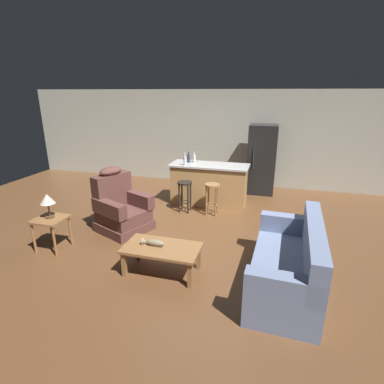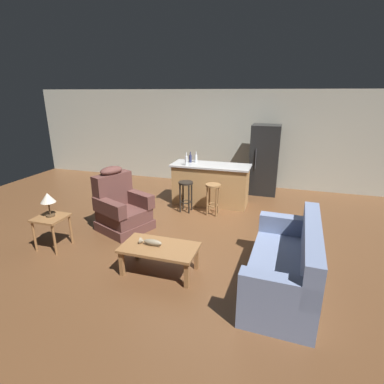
% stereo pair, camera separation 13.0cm
% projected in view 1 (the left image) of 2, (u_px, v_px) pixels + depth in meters
% --- Properties ---
extents(ground_plane, '(12.00, 12.00, 0.00)m').
position_uv_depth(ground_plane, '(194.00, 226.00, 5.92)').
color(ground_plane, brown).
extents(back_wall, '(12.00, 0.05, 2.60)m').
position_uv_depth(back_wall, '(223.00, 138.00, 8.36)').
color(back_wall, '#B2B2A3').
rests_on(back_wall, ground_plane).
extents(coffee_table, '(1.10, 0.60, 0.42)m').
position_uv_depth(coffee_table, '(162.00, 250.00, 4.30)').
color(coffee_table, olive).
rests_on(coffee_table, ground_plane).
extents(fish_figurine, '(0.34, 0.10, 0.10)m').
position_uv_depth(fish_figurine, '(153.00, 243.00, 4.31)').
color(fish_figurine, '#4C3823').
rests_on(fish_figurine, coffee_table).
extents(couch, '(0.92, 1.94, 0.94)m').
position_uv_depth(couch, '(290.00, 265.00, 3.99)').
color(couch, '#707FA3').
rests_on(couch, ground_plane).
extents(recliner_near_lamp, '(1.10, 1.10, 1.20)m').
position_uv_depth(recliner_near_lamp, '(121.00, 208.00, 5.69)').
color(recliner_near_lamp, brown).
rests_on(recliner_near_lamp, ground_plane).
extents(end_table, '(0.48, 0.48, 0.56)m').
position_uv_depth(end_table, '(51.00, 224.00, 4.94)').
color(end_table, olive).
rests_on(end_table, ground_plane).
extents(table_lamp, '(0.24, 0.24, 0.41)m').
position_uv_depth(table_lamp, '(47.00, 200.00, 4.83)').
color(table_lamp, '#4C3823').
rests_on(table_lamp, end_table).
extents(kitchen_island, '(1.80, 0.70, 0.95)m').
position_uv_depth(kitchen_island, '(209.00, 184.00, 7.00)').
color(kitchen_island, '#AD7F4C').
rests_on(kitchen_island, ground_plane).
extents(bar_stool_left, '(0.32, 0.32, 0.68)m').
position_uv_depth(bar_stool_left, '(185.00, 191.00, 6.53)').
color(bar_stool_left, black).
rests_on(bar_stool_left, ground_plane).
extents(bar_stool_right, '(0.32, 0.32, 0.68)m').
position_uv_depth(bar_stool_right, '(212.00, 193.00, 6.37)').
color(bar_stool_right, olive).
rests_on(bar_stool_right, ground_plane).
extents(refrigerator, '(0.70, 0.69, 1.76)m').
position_uv_depth(refrigerator, '(262.00, 159.00, 7.68)').
color(refrigerator, black).
rests_on(refrigerator, ground_plane).
extents(bottle_tall_green, '(0.07, 0.07, 0.25)m').
position_uv_depth(bottle_tall_green, '(189.00, 158.00, 7.03)').
color(bottle_tall_green, '#23284C').
rests_on(bottle_tall_green, kitchen_island).
extents(bottle_short_amber, '(0.06, 0.06, 0.25)m').
position_uv_depth(bottle_short_amber, '(194.00, 158.00, 7.02)').
color(bottle_short_amber, silver).
rests_on(bottle_short_amber, kitchen_island).
extents(bottle_wine_dark, '(0.06, 0.06, 0.30)m').
position_uv_depth(bottle_wine_dark, '(185.00, 160.00, 6.74)').
color(bottle_wine_dark, silver).
rests_on(bottle_wine_dark, kitchen_island).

